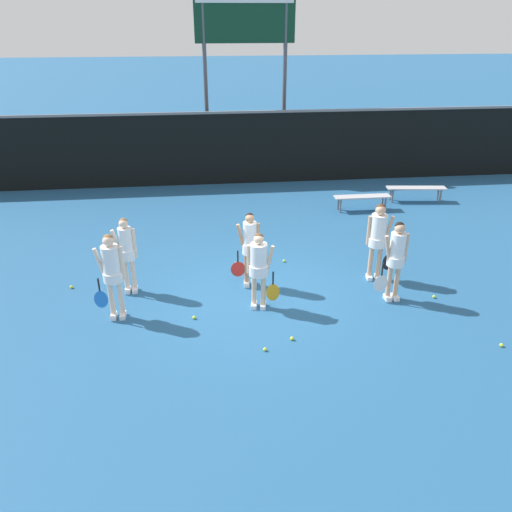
{
  "coord_description": "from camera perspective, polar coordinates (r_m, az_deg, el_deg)",
  "views": [
    {
      "loc": [
        -1.03,
        -9.15,
        5.41
      ],
      "look_at": [
        0.01,
        0.04,
        0.94
      ],
      "focal_mm": 35.0,
      "sensor_mm": 36.0,
      "label": 1
    }
  ],
  "objects": [
    {
      "name": "tennis_ball_2",
      "position": [
        11.69,
        -20.35,
        -3.33
      ],
      "size": [
        0.07,
        0.07,
        0.07
      ],
      "primitive_type": "sphere",
      "color": "#CCE033",
      "rests_on": "ground_plane"
    },
    {
      "name": "player_0",
      "position": [
        9.85,
        -16.16,
        -1.5
      ],
      "size": [
        0.65,
        0.38,
        1.78
      ],
      "rotation": [
        0.0,
        0.0,
        0.01
      ],
      "color": "beige",
      "rests_on": "ground_plane"
    },
    {
      "name": "player_3",
      "position": [
        10.77,
        -14.6,
        0.63
      ],
      "size": [
        0.6,
        0.32,
        1.69
      ],
      "rotation": [
        0.0,
        0.0,
        0.03
      ],
      "color": "beige",
      "rests_on": "ground_plane"
    },
    {
      "name": "bench_far",
      "position": [
        16.85,
        17.84,
        7.28
      ],
      "size": [
        1.9,
        0.57,
        0.47
      ],
      "rotation": [
        0.0,
        0.0,
        -0.11
      ],
      "color": "#B2B2B7",
      "rests_on": "ground_plane"
    },
    {
      "name": "player_2",
      "position": [
        10.5,
        15.71,
        0.11
      ],
      "size": [
        0.64,
        0.36,
        1.74
      ],
      "rotation": [
        0.0,
        0.0,
        0.06
      ],
      "color": "tan",
      "rests_on": "ground_plane"
    },
    {
      "name": "tennis_ball_7",
      "position": [
        12.01,
        -2.28,
        -0.81
      ],
      "size": [
        0.07,
        0.07,
        0.07
      ],
      "primitive_type": "sphere",
      "color": "#CCE033",
      "rests_on": "ground_plane"
    },
    {
      "name": "player_5",
      "position": [
        11.24,
        13.78,
        2.34
      ],
      "size": [
        0.67,
        0.4,
        1.79
      ],
      "rotation": [
        0.0,
        0.0,
        -0.12
      ],
      "color": "tan",
      "rests_on": "ground_plane"
    },
    {
      "name": "player_1",
      "position": [
        9.86,
        0.35,
        -1.02
      ],
      "size": [
        0.66,
        0.39,
        1.63
      ],
      "rotation": [
        0.0,
        0.0,
        -0.18
      ],
      "color": "beige",
      "rests_on": "ground_plane"
    },
    {
      "name": "player_4",
      "position": [
        10.67,
        -0.74,
        1.32
      ],
      "size": [
        0.64,
        0.33,
        1.7
      ],
      "rotation": [
        0.0,
        0.0,
        -0.02
      ],
      "color": "tan",
      "rests_on": "ground_plane"
    },
    {
      "name": "tennis_ball_4",
      "position": [
        12.13,
        3.23,
        -0.56
      ],
      "size": [
        0.06,
        0.06,
        0.06
      ],
      "primitive_type": "sphere",
      "color": "#CCE033",
      "rests_on": "ground_plane"
    },
    {
      "name": "tennis_ball_5",
      "position": [
        9.99,
        -7.1,
        -6.99
      ],
      "size": [
        0.07,
        0.07,
        0.07
      ],
      "primitive_type": "sphere",
      "color": "#CCE033",
      "rests_on": "ground_plane"
    },
    {
      "name": "tennis_ball_3",
      "position": [
        9.34,
        4.13,
        -9.38
      ],
      "size": [
        0.07,
        0.07,
        0.07
      ],
      "primitive_type": "sphere",
      "color": "#CCE033",
      "rests_on": "ground_plane"
    },
    {
      "name": "tennis_ball_8",
      "position": [
        10.18,
        26.25,
        -9.12
      ],
      "size": [
        0.07,
        0.07,
        0.07
      ],
      "primitive_type": "sphere",
      "color": "#CCE033",
      "rests_on": "ground_plane"
    },
    {
      "name": "fence_windscreen",
      "position": [
        17.68,
        -2.98,
        12.23
      ],
      "size": [
        60.0,
        0.08,
        2.51
      ],
      "color": "black",
      "rests_on": "ground_plane"
    },
    {
      "name": "tennis_ball_6",
      "position": [
        9.06,
        1.03,
        -10.61
      ],
      "size": [
        0.07,
        0.07,
        0.07
      ],
      "primitive_type": "sphere",
      "color": "#CCE033",
      "rests_on": "ground_plane"
    },
    {
      "name": "scoreboard",
      "position": [
        18.7,
        -1.26,
        23.73
      ],
      "size": [
        3.45,
        0.15,
        6.09
      ],
      "color": "#515156",
      "rests_on": "ground_plane"
    },
    {
      "name": "tennis_ball_0",
      "position": [
        11.12,
        -17.03,
        -4.36
      ],
      "size": [
        0.07,
        0.07,
        0.07
      ],
      "primitive_type": "sphere",
      "color": "#CCE033",
      "rests_on": "ground_plane"
    },
    {
      "name": "tennis_ball_1",
      "position": [
        11.25,
        19.67,
        -4.39
      ],
      "size": [
        0.07,
        0.07,
        0.07
      ],
      "primitive_type": "sphere",
      "color": "#CCE033",
      "rests_on": "ground_plane"
    },
    {
      "name": "ground_plane",
      "position": [
        10.68,
        -0.01,
        -4.63
      ],
      "size": [
        140.0,
        140.0,
        0.0
      ],
      "primitive_type": "plane",
      "color": "#235684"
    },
    {
      "name": "bench_courtside",
      "position": [
        15.63,
        12.05,
        6.5
      ],
      "size": [
        1.72,
        0.37,
        0.46
      ],
      "rotation": [
        0.0,
        0.0,
        0.0
      ],
      "color": "#B2B2B7",
      "rests_on": "ground_plane"
    }
  ]
}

